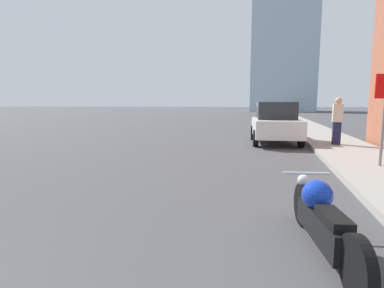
% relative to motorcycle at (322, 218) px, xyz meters
% --- Properties ---
extents(sidewalk, '(2.37, 240.00, 0.15)m').
position_rel_motorcycle_xyz_m(sidewalk, '(2.17, 36.48, -0.32)').
color(sidewalk, gray).
rests_on(sidewalk, ground_plane).
extents(motorcycle, '(0.67, 2.25, 0.80)m').
position_rel_motorcycle_xyz_m(motorcycle, '(0.00, 0.00, 0.00)').
color(motorcycle, black).
rests_on(motorcycle, ground_plane).
extents(parked_car_white, '(2.25, 4.13, 1.80)m').
position_rel_motorcycle_xyz_m(parked_car_white, '(-0.33, 10.05, 0.50)').
color(parked_car_white, silver).
rests_on(parked_car_white, ground_plane).
extents(parked_car_yellow, '(2.00, 4.40, 1.62)m').
position_rel_motorcycle_xyz_m(parked_car_yellow, '(-0.21, 20.65, 0.43)').
color(parked_car_yellow, gold).
rests_on(parked_car_yellow, ground_plane).
extents(parked_car_blue, '(2.11, 4.63, 1.64)m').
position_rel_motorcycle_xyz_m(parked_car_blue, '(-0.10, 33.59, 0.43)').
color(parked_car_blue, '#1E3899').
rests_on(parked_car_blue, ground_plane).
extents(parked_car_silver, '(1.81, 4.14, 1.62)m').
position_rel_motorcycle_xyz_m(parked_car_silver, '(-0.08, 45.66, 0.41)').
color(parked_car_silver, '#BCBCC1').
rests_on(parked_car_silver, ground_plane).
extents(pedestrian, '(0.36, 0.26, 1.82)m').
position_rel_motorcycle_xyz_m(pedestrian, '(1.97, 9.06, 0.71)').
color(pedestrian, '#1E2347').
rests_on(pedestrian, sidewalk).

